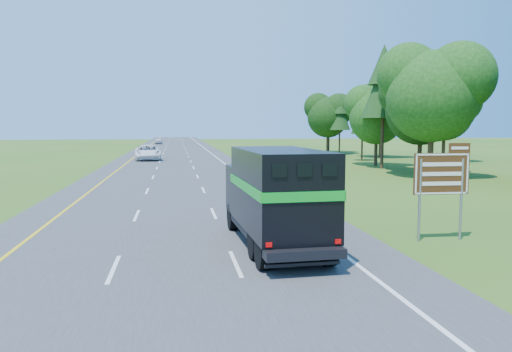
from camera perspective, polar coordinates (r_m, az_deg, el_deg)
The scene contains 9 objects.
ground at distance 13.67m, azimuth -9.15°, elevation -12.59°, with size 300.00×300.00×0.00m, color #295516.
road at distance 63.13m, azimuth -9.21°, elevation 1.81°, with size 15.00×260.00×0.04m, color #38383A.
lane_markings at distance 63.12m, azimuth -9.21°, elevation 1.83°, with size 11.15×260.00×0.01m.
tree_wall_right at distance 50.24m, azimuth 22.12°, elevation 7.30°, with size 16.00×100.00×12.00m, color #12380F, non-canonical shape.
horse_truck at distance 17.44m, azimuth 2.21°, elevation -2.14°, with size 2.73×7.90×3.46m.
white_suv at distance 63.55m, azimuth -12.27°, elevation 2.65°, with size 3.12×6.77×1.88m, color white.
far_car at distance 119.00m, azimuth -11.08°, elevation 3.96°, with size 1.70×4.22×1.44m, color silver.
exit_sign at distance 19.72m, azimuth 20.53°, elevation -0.18°, with size 2.16×0.15×3.65m.
delineator at distance 32.74m, azimuth 8.46°, elevation -0.82°, with size 0.09×0.05×1.06m.
Camera 1 is at (0.05, -12.98, 4.29)m, focal length 35.00 mm.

